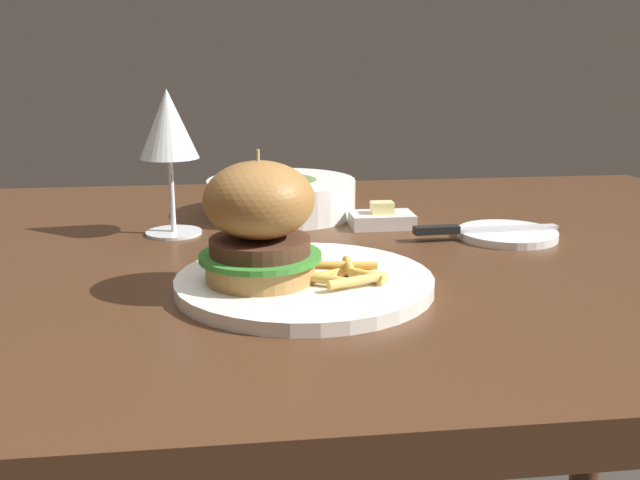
{
  "coord_description": "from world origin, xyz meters",
  "views": [
    {
      "loc": [
        -0.06,
        -0.86,
        0.98
      ],
      "look_at": [
        0.03,
        -0.14,
        0.78
      ],
      "focal_mm": 40.0,
      "sensor_mm": 36.0,
      "label": 1
    }
  ],
  "objects_px": {
    "wine_glass": "(168,129)",
    "butter_dish": "(382,219)",
    "burger_sandwich": "(259,222)",
    "bread_plate": "(507,234)",
    "soup_bowl": "(281,195)",
    "main_plate": "(304,282)",
    "table_knife": "(472,229)"
  },
  "relations": [
    {
      "from": "main_plate",
      "to": "butter_dish",
      "type": "bearing_deg",
      "value": 62.06
    },
    {
      "from": "bread_plate",
      "to": "main_plate",
      "type": "bearing_deg",
      "value": -148.6
    },
    {
      "from": "main_plate",
      "to": "table_knife",
      "type": "height_order",
      "value": "table_knife"
    },
    {
      "from": "burger_sandwich",
      "to": "wine_glass",
      "type": "xyz_separation_m",
      "value": [
        -0.11,
        0.26,
        0.07
      ]
    },
    {
      "from": "wine_glass",
      "to": "table_knife",
      "type": "height_order",
      "value": "wine_glass"
    },
    {
      "from": "main_plate",
      "to": "soup_bowl",
      "type": "relative_size",
      "value": 1.2
    },
    {
      "from": "wine_glass",
      "to": "table_knife",
      "type": "xyz_separation_m",
      "value": [
        0.39,
        -0.08,
        -0.13
      ]
    },
    {
      "from": "wine_glass",
      "to": "butter_dish",
      "type": "relative_size",
      "value": 2.2
    },
    {
      "from": "burger_sandwich",
      "to": "main_plate",
      "type": "bearing_deg",
      "value": 8.43
    },
    {
      "from": "bread_plate",
      "to": "butter_dish",
      "type": "relative_size",
      "value": 1.48
    },
    {
      "from": "burger_sandwich",
      "to": "table_knife",
      "type": "relative_size",
      "value": 0.67
    },
    {
      "from": "bread_plate",
      "to": "table_knife",
      "type": "height_order",
      "value": "table_knife"
    },
    {
      "from": "wine_glass",
      "to": "soup_bowl",
      "type": "bearing_deg",
      "value": 33.72
    },
    {
      "from": "main_plate",
      "to": "burger_sandwich",
      "type": "bearing_deg",
      "value": -171.57
    },
    {
      "from": "main_plate",
      "to": "burger_sandwich",
      "type": "relative_size",
      "value": 2.02
    },
    {
      "from": "wine_glass",
      "to": "soup_bowl",
      "type": "height_order",
      "value": "wine_glass"
    },
    {
      "from": "table_knife",
      "to": "butter_dish",
      "type": "bearing_deg",
      "value": 141.37
    },
    {
      "from": "soup_bowl",
      "to": "burger_sandwich",
      "type": "bearing_deg",
      "value": -97.49
    },
    {
      "from": "butter_dish",
      "to": "soup_bowl",
      "type": "height_order",
      "value": "soup_bowl"
    },
    {
      "from": "burger_sandwich",
      "to": "table_knife",
      "type": "distance_m",
      "value": 0.34
    },
    {
      "from": "wine_glass",
      "to": "soup_bowl",
      "type": "distance_m",
      "value": 0.22
    },
    {
      "from": "bread_plate",
      "to": "soup_bowl",
      "type": "relative_size",
      "value": 0.59
    },
    {
      "from": "soup_bowl",
      "to": "bread_plate",
      "type": "bearing_deg",
      "value": -31.87
    },
    {
      "from": "bread_plate",
      "to": "table_knife",
      "type": "bearing_deg",
      "value": -177.22
    },
    {
      "from": "bread_plate",
      "to": "soup_bowl",
      "type": "xyz_separation_m",
      "value": [
        -0.29,
        0.18,
        0.02
      ]
    },
    {
      "from": "main_plate",
      "to": "burger_sandwich",
      "type": "height_order",
      "value": "burger_sandwich"
    },
    {
      "from": "table_knife",
      "to": "butter_dish",
      "type": "height_order",
      "value": "butter_dish"
    },
    {
      "from": "butter_dish",
      "to": "soup_bowl",
      "type": "relative_size",
      "value": 0.39
    },
    {
      "from": "burger_sandwich",
      "to": "bread_plate",
      "type": "height_order",
      "value": "burger_sandwich"
    },
    {
      "from": "bread_plate",
      "to": "soup_bowl",
      "type": "height_order",
      "value": "soup_bowl"
    },
    {
      "from": "burger_sandwich",
      "to": "wine_glass",
      "type": "relative_size",
      "value": 0.69
    },
    {
      "from": "main_plate",
      "to": "soup_bowl",
      "type": "xyz_separation_m",
      "value": [
        0.0,
        0.35,
        0.02
      ]
    }
  ]
}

